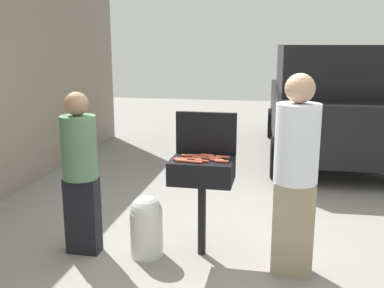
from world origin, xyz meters
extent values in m
plane|color=gray|center=(0.00, 0.00, 0.00)|extent=(24.00, 24.00, 0.00)
cylinder|color=black|center=(-0.10, -0.17, 0.38)|extent=(0.08, 0.08, 0.75)
cube|color=black|center=(-0.10, -0.17, 0.86)|extent=(0.60, 0.44, 0.22)
cube|color=black|center=(-0.10, 0.05, 1.18)|extent=(0.60, 0.05, 0.42)
cylinder|color=#B74C33|center=(-0.14, -0.16, 0.98)|extent=(0.13, 0.03, 0.03)
cylinder|color=#B74C33|center=(0.09, -0.26, 0.98)|extent=(0.13, 0.03, 0.03)
cylinder|color=#C6593D|center=(0.04, -0.22, 0.98)|extent=(0.13, 0.04, 0.03)
cylinder|color=#B74C33|center=(-0.14, -0.32, 0.98)|extent=(0.13, 0.04, 0.03)
cylinder|color=#B74C33|center=(-0.09, -0.27, 0.98)|extent=(0.13, 0.04, 0.03)
cylinder|color=#B74C33|center=(-0.01, -0.16, 0.98)|extent=(0.13, 0.03, 0.03)
cylinder|color=#AD4228|center=(-0.20, -0.09, 0.98)|extent=(0.13, 0.03, 0.03)
cylinder|color=#C6593D|center=(-0.07, -0.06, 0.98)|extent=(0.13, 0.03, 0.03)
cylinder|color=#AD4228|center=(-0.25, -0.12, 0.98)|extent=(0.13, 0.03, 0.03)
cylinder|color=#B74C33|center=(0.01, -0.13, 0.98)|extent=(0.13, 0.04, 0.03)
cylinder|color=#B74C33|center=(0.08, -0.09, 0.98)|extent=(0.13, 0.04, 0.03)
cylinder|color=#C6593D|center=(-0.27, -0.31, 0.98)|extent=(0.13, 0.04, 0.03)
cylinder|color=#AD4228|center=(-0.16, -0.23, 0.98)|extent=(0.13, 0.03, 0.03)
cylinder|color=#AD4228|center=(-0.29, -0.23, 0.98)|extent=(0.13, 0.04, 0.03)
cylinder|color=#B74C33|center=(-0.30, -0.27, 0.98)|extent=(0.13, 0.03, 0.03)
cylinder|color=silver|center=(-0.63, -0.31, 0.23)|extent=(0.32, 0.32, 0.46)
sphere|color=silver|center=(-0.63, -0.31, 0.46)|extent=(0.31, 0.31, 0.31)
cube|color=black|center=(-1.26, -0.36, 0.39)|extent=(0.32, 0.18, 0.77)
cylinder|color=#4C724C|center=(-1.26, -0.36, 1.08)|extent=(0.34, 0.34, 0.61)
sphere|color=#936B4C|center=(-1.26, -0.36, 1.50)|extent=(0.23, 0.23, 0.23)
cube|color=gray|center=(0.76, -0.39, 0.43)|extent=(0.36, 0.20, 0.87)
cylinder|color=silver|center=(0.76, -0.39, 1.21)|extent=(0.38, 0.38, 0.69)
sphere|color=tan|center=(0.76, -0.39, 1.68)|extent=(0.25, 0.25, 0.25)
cube|color=black|center=(1.44, 4.19, 0.77)|extent=(2.09, 4.48, 0.90)
cube|color=black|center=(1.45, 3.99, 1.62)|extent=(1.87, 2.67, 0.80)
cylinder|color=black|center=(0.60, 2.61, 0.32)|extent=(0.25, 0.65, 0.64)
cylinder|color=black|center=(2.27, 5.77, 0.32)|extent=(0.25, 0.65, 0.64)
cylinder|color=black|center=(0.47, 5.69, 0.32)|extent=(0.25, 0.65, 0.64)
camera|label=1|loc=(0.59, -4.17, 2.05)|focal=41.41mm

